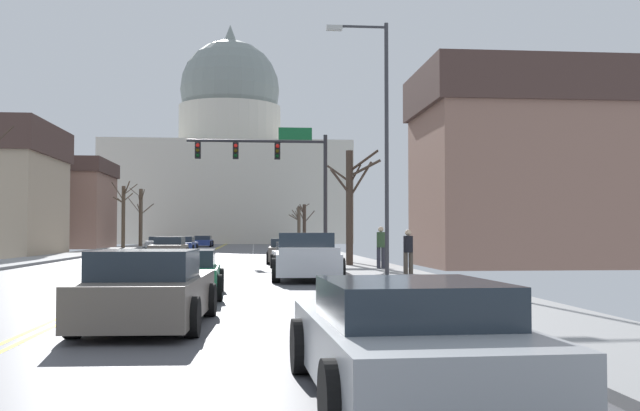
{
  "coord_description": "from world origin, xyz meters",
  "views": [
    {
      "loc": [
        3.58,
        -26.86,
        1.66
      ],
      "look_at": [
        8.02,
        21.94,
        3.4
      ],
      "focal_mm": 40.62,
      "sensor_mm": 36.0,
      "label": 1
    }
  ],
  "objects_px": {
    "street_lamp_right": "(379,127)",
    "pedestrian_01": "(381,245)",
    "sedan_near_03": "(183,274)",
    "pedestrian_00": "(408,249)",
    "signal_gantry": "(277,163)",
    "sedan_oncoming_01": "(183,245)",
    "sedan_near_04": "(149,291)",
    "pickup_truck_near_02": "(307,258)",
    "sedan_near_00": "(287,251)",
    "sedan_near_05": "(408,342)",
    "sedan_oncoming_03": "(203,242)",
    "sedan_oncoming_02": "(158,243)",
    "sedan_near_01": "(295,256)",
    "sedan_oncoming_00": "(169,248)"
  },
  "relations": [
    {
      "from": "sedan_near_04",
      "to": "sedan_oncoming_03",
      "type": "relative_size",
      "value": 1.03
    },
    {
      "from": "sedan_near_01",
      "to": "sedan_near_05",
      "type": "xyz_separation_m",
      "value": [
        -0.21,
        -23.93,
        -0.02
      ]
    },
    {
      "from": "signal_gantry",
      "to": "sedan_oncoming_02",
      "type": "bearing_deg",
      "value": 109.87
    },
    {
      "from": "sedan_near_03",
      "to": "sedan_oncoming_03",
      "type": "distance_m",
      "value": 59.6
    },
    {
      "from": "signal_gantry",
      "to": "pedestrian_01",
      "type": "distance_m",
      "value": 13.12
    },
    {
      "from": "sedan_near_00",
      "to": "sedan_near_05",
      "type": "height_order",
      "value": "sedan_near_00"
    },
    {
      "from": "pedestrian_01",
      "to": "sedan_near_03",
      "type": "bearing_deg",
      "value": -123.74
    },
    {
      "from": "sedan_near_05",
      "to": "sedan_oncoming_03",
      "type": "relative_size",
      "value": 0.97
    },
    {
      "from": "sedan_oncoming_01",
      "to": "sedan_oncoming_03",
      "type": "relative_size",
      "value": 1.06
    },
    {
      "from": "sedan_near_01",
      "to": "sedan_oncoming_01",
      "type": "distance_m",
      "value": 27.59
    },
    {
      "from": "sedan_oncoming_02",
      "to": "signal_gantry",
      "type": "bearing_deg",
      "value": -70.13
    },
    {
      "from": "sedan_oncoming_00",
      "to": "sedan_oncoming_01",
      "type": "height_order",
      "value": "sedan_oncoming_00"
    },
    {
      "from": "sedan_near_00",
      "to": "sedan_oncoming_01",
      "type": "bearing_deg",
      "value": 109.8
    },
    {
      "from": "sedan_near_01",
      "to": "sedan_oncoming_01",
      "type": "xyz_separation_m",
      "value": [
        -7.32,
        26.6,
        0.01
      ]
    },
    {
      "from": "sedan_oncoming_02",
      "to": "sedan_near_00",
      "type": "bearing_deg",
      "value": -71.4
    },
    {
      "from": "sedan_near_04",
      "to": "pedestrian_00",
      "type": "height_order",
      "value": "pedestrian_00"
    },
    {
      "from": "sedan_oncoming_03",
      "to": "sedan_near_04",
      "type": "bearing_deg",
      "value": -86.8
    },
    {
      "from": "sedan_near_01",
      "to": "sedan_oncoming_02",
      "type": "relative_size",
      "value": 1.02
    },
    {
      "from": "sedan_near_03",
      "to": "sedan_near_05",
      "type": "relative_size",
      "value": 1.06
    },
    {
      "from": "street_lamp_right",
      "to": "sedan_oncoming_03",
      "type": "relative_size",
      "value": 1.97
    },
    {
      "from": "sedan_near_01",
      "to": "sedan_near_03",
      "type": "relative_size",
      "value": 1.0
    },
    {
      "from": "signal_gantry",
      "to": "sedan_near_01",
      "type": "xyz_separation_m",
      "value": [
        0.45,
        -9.7,
        -4.91
      ]
    },
    {
      "from": "street_lamp_right",
      "to": "pedestrian_01",
      "type": "xyz_separation_m",
      "value": [
        0.76,
        4.06,
        -4.22
      ]
    },
    {
      "from": "sedan_near_04",
      "to": "pedestrian_00",
      "type": "relative_size",
      "value": 2.92
    },
    {
      "from": "sedan_near_03",
      "to": "pedestrian_01",
      "type": "distance_m",
      "value": 12.46
    },
    {
      "from": "street_lamp_right",
      "to": "sedan_oncoming_00",
      "type": "height_order",
      "value": "street_lamp_right"
    },
    {
      "from": "street_lamp_right",
      "to": "sedan_near_00",
      "type": "height_order",
      "value": "street_lamp_right"
    },
    {
      "from": "sedan_near_03",
      "to": "sedan_near_04",
      "type": "relative_size",
      "value": 1.01
    },
    {
      "from": "sedan_oncoming_00",
      "to": "pedestrian_01",
      "type": "relative_size",
      "value": 2.62
    },
    {
      "from": "sedan_oncoming_02",
      "to": "sedan_oncoming_01",
      "type": "bearing_deg",
      "value": -73.55
    },
    {
      "from": "street_lamp_right",
      "to": "sedan_near_00",
      "type": "bearing_deg",
      "value": 102.07
    },
    {
      "from": "sedan_near_05",
      "to": "sedan_oncoming_00",
      "type": "distance_m",
      "value": 38.57
    },
    {
      "from": "sedan_near_03",
      "to": "pedestrian_00",
      "type": "distance_m",
      "value": 9.87
    },
    {
      "from": "street_lamp_right",
      "to": "pedestrian_00",
      "type": "relative_size",
      "value": 5.63
    },
    {
      "from": "pedestrian_01",
      "to": "pedestrian_00",
      "type": "bearing_deg",
      "value": -84.82
    },
    {
      "from": "sedan_oncoming_01",
      "to": "sedan_near_03",
      "type": "bearing_deg",
      "value": -84.45
    },
    {
      "from": "pickup_truck_near_02",
      "to": "sedan_oncoming_02",
      "type": "distance_m",
      "value": 45.46
    },
    {
      "from": "sedan_near_05",
      "to": "sedan_near_00",
      "type": "bearing_deg",
      "value": 89.69
    },
    {
      "from": "pickup_truck_near_02",
      "to": "sedan_oncoming_01",
      "type": "relative_size",
      "value": 1.14
    },
    {
      "from": "sedan_oncoming_02",
      "to": "sedan_near_04",
      "type": "bearing_deg",
      "value": -82.75
    },
    {
      "from": "sedan_near_03",
      "to": "sedan_near_04",
      "type": "xyz_separation_m",
      "value": [
        -0.03,
        -5.84,
        0.05
      ]
    },
    {
      "from": "sedan_near_05",
      "to": "sedan_oncoming_02",
      "type": "bearing_deg",
      "value": 99.62
    },
    {
      "from": "pedestrian_00",
      "to": "pedestrian_01",
      "type": "distance_m",
      "value": 3.69
    },
    {
      "from": "sedan_near_01",
      "to": "sedan_near_05",
      "type": "height_order",
      "value": "sedan_near_01"
    },
    {
      "from": "sedan_near_01",
      "to": "sedan_near_05",
      "type": "distance_m",
      "value": 23.93
    },
    {
      "from": "signal_gantry",
      "to": "sedan_oncoming_01",
      "type": "xyz_separation_m",
      "value": [
        -6.87,
        16.9,
        -4.9
      ]
    },
    {
      "from": "street_lamp_right",
      "to": "sedan_near_04",
      "type": "bearing_deg",
      "value": -117.0
    },
    {
      "from": "street_lamp_right",
      "to": "sedan_near_01",
      "type": "height_order",
      "value": "street_lamp_right"
    },
    {
      "from": "sedan_near_05",
      "to": "pedestrian_01",
      "type": "distance_m",
      "value": 22.18
    },
    {
      "from": "sedan_near_05",
      "to": "pedestrian_00",
      "type": "xyz_separation_m",
      "value": [
        3.93,
        18.2,
        0.45
      ]
    }
  ]
}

